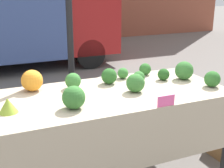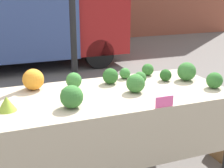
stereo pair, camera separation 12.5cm
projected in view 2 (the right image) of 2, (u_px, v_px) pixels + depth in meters
The scene contains 16 objects.
tent_pole at pixel (73, 32), 3.41m from camera, with size 0.07×0.07×2.66m.
parked_truck at pixel (18, 7), 7.04m from camera, with size 4.36×2.25×2.56m.
market_table at pixel (115, 105), 2.81m from camera, with size 2.13×1.00×0.89m.
orange_cauliflower at pixel (33, 79), 2.89m from camera, with size 0.20×0.20×0.20m.
romanesco_head at pixel (7, 104), 2.41m from camera, with size 0.15×0.15×0.12m.
broccoli_head_0 at pixel (166, 75), 3.16m from camera, with size 0.12×0.12×0.12m.
broccoli_head_1 at pixel (74, 80), 2.94m from camera, with size 0.15×0.15×0.15m.
broccoli_head_2 at pixel (148, 70), 3.36m from camera, with size 0.13×0.13×0.13m.
broccoli_head_3 at pixel (140, 78), 3.07m from camera, with size 0.12×0.12×0.12m.
broccoli_head_4 at pixel (214, 80), 2.94m from camera, with size 0.15×0.15×0.15m.
broccoli_head_5 at pixel (72, 97), 2.46m from camera, with size 0.19×0.19×0.19m.
broccoli_head_6 at pixel (110, 76), 3.07m from camera, with size 0.16×0.16×0.16m.
broccoli_head_7 at pixel (125, 73), 3.24m from camera, with size 0.11×0.11×0.11m.
broccoli_head_8 at pixel (136, 83), 2.82m from camera, with size 0.17×0.17×0.17m.
broccoli_head_9 at pixel (187, 71), 3.17m from camera, with size 0.19×0.19×0.19m.
price_sign at pixel (164, 102), 2.49m from camera, with size 0.16×0.01×0.09m.
Camera 2 is at (-0.96, -2.51, 1.83)m, focal length 50.00 mm.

